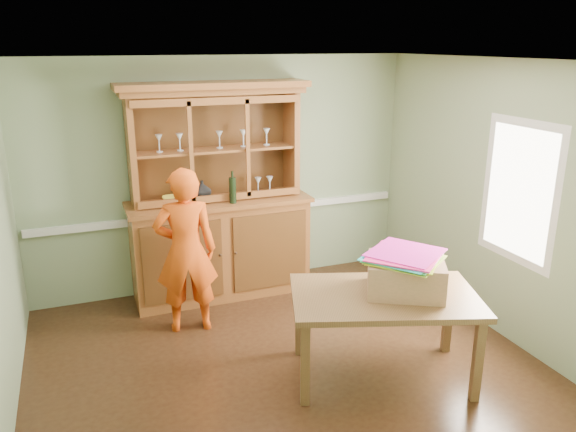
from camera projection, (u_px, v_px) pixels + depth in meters
name	position (u px, v px, depth m)	size (l,w,h in m)	color
floor	(284.00, 364.00, 5.17)	(4.50, 4.50, 0.00)	#412815
ceiling	(283.00, 60.00, 4.37)	(4.50, 4.50, 0.00)	white
wall_back	(223.00, 175.00, 6.55)	(4.50, 4.50, 0.00)	gray
wall_right	(496.00, 199.00, 5.54)	(4.00, 4.00, 0.00)	gray
wall_front	(416.00, 335.00, 2.99)	(4.50, 4.50, 0.00)	gray
chair_rail	(225.00, 212.00, 6.66)	(4.41, 0.05, 0.08)	white
window_panel	(519.00, 192.00, 5.22)	(0.03, 0.96, 1.36)	white
china_hutch	(219.00, 224.00, 6.40)	(2.07, 0.68, 2.43)	brown
dining_table	(384.00, 304.00, 4.80)	(1.79, 1.40, 0.79)	brown
cardboard_box	(405.00, 276.00, 4.77)	(0.63, 0.50, 0.29)	#AE7C5A
kite_stack	(403.00, 256.00, 4.72)	(0.77, 0.77, 0.06)	#ABC439
person	(186.00, 251.00, 5.57)	(0.62, 0.41, 1.70)	#E34C0E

